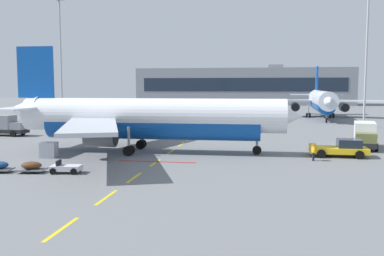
{
  "coord_description": "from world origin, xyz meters",
  "views": [
    {
      "loc": [
        28.51,
        -19.39,
        7.6
      ],
      "look_at": [
        20.64,
        27.71,
        2.9
      ],
      "focal_mm": 40.12,
      "sensor_mm": 36.0,
      "label": 1
    }
  ],
  "objects": [
    {
      "name": "pushback_tug",
      "position": [
        36.8,
        28.41,
        0.9
      ],
      "size": [
        6.05,
        3.28,
        2.08
      ],
      "color": "yellow",
      "rests_on": "ground"
    },
    {
      "name": "apron_light_mast_near",
      "position": [
        -16.4,
        71.3,
        16.67
      ],
      "size": [
        1.8,
        1.8,
        27.09
      ],
      "color": "slate",
      "rests_on": "ground"
    },
    {
      "name": "airliner_foreground",
      "position": [
        15.39,
        27.95,
        3.95
      ],
      "size": [
        34.72,
        34.62,
        12.2
      ],
      "color": "white",
      "rests_on": "ground"
    },
    {
      "name": "terminal_satellite",
      "position": [
        20.17,
        162.43,
        7.38
      ],
      "size": [
        86.92,
        23.02,
        16.32
      ],
      "color": "gray",
      "rests_on": "ground"
    },
    {
      "name": "catering_truck",
      "position": [
        40.8,
        35.37,
        1.65
      ],
      "size": [
        3.57,
        7.31,
        3.14
      ],
      "color": "black",
      "rests_on": "ground"
    },
    {
      "name": "ground_crew_worker",
      "position": [
        33.61,
        25.23,
        0.98
      ],
      "size": [
        0.4,
        0.67,
        1.71
      ],
      "color": "#191E38",
      "rests_on": "ground"
    },
    {
      "name": "baggage_train",
      "position": [
        8.51,
        14.89,
        0.52
      ],
      "size": [
        8.71,
        2.45,
        1.14
      ],
      "color": "silver",
      "rests_on": "ground"
    },
    {
      "name": "ground",
      "position": [
        40.0,
        40.0,
        0.0
      ],
      "size": [
        400.0,
        400.0,
        0.0
      ],
      "primitive_type": "plane",
      "color": "slate"
    },
    {
      "name": "uld_cargo_container",
      "position": [
        5.97,
        22.76,
        0.8
      ],
      "size": [
        1.83,
        1.79,
        1.6
      ],
      "color": "#B7BCC6",
      "rests_on": "ground"
    },
    {
      "name": "fuel_service_truck",
      "position": [
        -10.78,
        40.28,
        1.65
      ],
      "size": [
        7.11,
        2.95,
        3.14
      ],
      "color": "black",
      "rests_on": "ground"
    },
    {
      "name": "apron_paint_markings",
      "position": [
        18.0,
        37.25,
        0.0
      ],
      "size": [
        8.0,
        94.83,
        0.01
      ],
      "color": "yellow",
      "rests_on": "ground"
    },
    {
      "name": "airliner_mid_left",
      "position": [
        41.83,
        85.01,
        4.12
      ],
      "size": [
        36.07,
        36.22,
        12.71
      ],
      "color": "silver",
      "rests_on": "ground"
    },
    {
      "name": "apron_light_mast_far",
      "position": [
        46.62,
        62.66,
        15.14
      ],
      "size": [
        1.8,
        1.8,
        24.27
      ],
      "color": "slate",
      "rests_on": "ground"
    }
  ]
}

